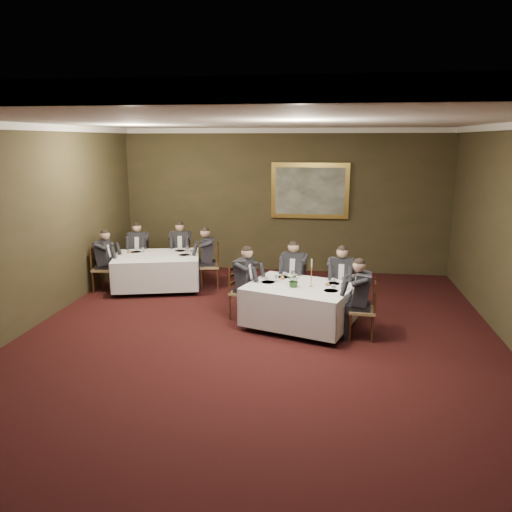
% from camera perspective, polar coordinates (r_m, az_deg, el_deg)
% --- Properties ---
extents(ground, '(10.00, 10.00, 0.00)m').
position_cam_1_polar(ground, '(8.00, -0.20, -10.64)').
color(ground, black).
rests_on(ground, ground).
extents(ceiling, '(8.00, 10.00, 0.10)m').
position_cam_1_polar(ceiling, '(7.33, -0.22, 15.28)').
color(ceiling, silver).
rests_on(ceiling, back_wall).
extents(back_wall, '(8.00, 0.10, 3.50)m').
position_cam_1_polar(back_wall, '(12.38, 3.19, 6.28)').
color(back_wall, '#333019').
rests_on(back_wall, ground).
extents(front_wall, '(8.00, 0.10, 3.50)m').
position_cam_1_polar(front_wall, '(2.89, -15.62, -18.13)').
color(front_wall, '#333019').
rests_on(front_wall, ground).
extents(left_wall, '(0.10, 10.00, 3.50)m').
position_cam_1_polar(left_wall, '(8.96, -26.43, 2.28)').
color(left_wall, '#333019').
rests_on(left_wall, ground).
extents(crown_molding, '(8.00, 10.00, 0.12)m').
position_cam_1_polar(crown_molding, '(7.32, -0.22, 14.82)').
color(crown_molding, white).
rests_on(crown_molding, back_wall).
extents(table_main, '(2.11, 1.84, 0.67)m').
position_cam_1_polar(table_main, '(8.78, 4.97, -5.33)').
color(table_main, '#32180E').
rests_on(table_main, ground).
extents(table_second, '(2.13, 1.82, 0.67)m').
position_cam_1_polar(table_second, '(11.19, -11.22, -1.47)').
color(table_second, '#32180E').
rests_on(table_second, ground).
extents(chair_main_backleft, '(0.50, 0.48, 1.00)m').
position_cam_1_polar(chair_main_backleft, '(9.81, 4.32, -4.35)').
color(chair_main_backleft, '#987B4D').
rests_on(chair_main_backleft, ground).
extents(diner_main_backleft, '(0.47, 0.54, 1.35)m').
position_cam_1_polar(diner_main_backleft, '(9.73, 4.33, -3.09)').
color(diner_main_backleft, black).
rests_on(diner_main_backleft, chair_main_backleft).
extents(chair_main_backright, '(0.48, 0.46, 1.00)m').
position_cam_1_polar(chair_main_backright, '(9.51, 9.65, -5.07)').
color(chair_main_backright, '#987B4D').
rests_on(chair_main_backright, ground).
extents(diner_main_backright, '(0.45, 0.52, 1.35)m').
position_cam_1_polar(diner_main_backright, '(9.43, 9.70, -3.77)').
color(diner_main_backright, black).
rests_on(diner_main_backright, chair_main_backright).
extents(chair_main_endleft, '(0.51, 0.52, 1.00)m').
position_cam_1_polar(chair_main_endleft, '(9.28, -1.53, -5.34)').
color(chair_main_endleft, '#987B4D').
rests_on(chair_main_endleft, ground).
extents(diner_main_endleft, '(0.56, 0.50, 1.35)m').
position_cam_1_polar(diner_main_endleft, '(9.21, -1.47, -4.00)').
color(diner_main_endleft, black).
rests_on(diner_main_endleft, chair_main_endleft).
extents(chair_main_endright, '(0.45, 0.46, 1.00)m').
position_cam_1_polar(chair_main_endright, '(8.52, 12.05, -7.36)').
color(chair_main_endright, '#987B4D').
rests_on(chair_main_endright, ground).
extents(diner_main_endright, '(0.50, 0.44, 1.35)m').
position_cam_1_polar(diner_main_endright, '(8.45, 12.04, -5.90)').
color(diner_main_endright, black).
rests_on(diner_main_endright, chair_main_endright).
extents(chair_sec_backleft, '(0.50, 0.48, 1.00)m').
position_cam_1_polar(chair_sec_backleft, '(12.20, -13.15, -1.16)').
color(chair_sec_backleft, '#987B4D').
rests_on(chair_sec_backleft, ground).
extents(diner_sec_backleft, '(0.47, 0.53, 1.35)m').
position_cam_1_polar(diner_sec_backleft, '(12.13, -13.22, -0.13)').
color(diner_sec_backleft, black).
rests_on(diner_sec_backleft, chair_sec_backleft).
extents(chair_sec_backright, '(0.51, 0.49, 1.00)m').
position_cam_1_polar(chair_sec_backright, '(12.12, -8.52, -1.05)').
color(chair_sec_backright, '#987B4D').
rests_on(chair_sec_backright, ground).
extents(diner_sec_backright, '(0.48, 0.54, 1.35)m').
position_cam_1_polar(diner_sec_backright, '(12.05, -8.56, -0.01)').
color(diner_sec_backright, black).
rests_on(diner_sec_backright, chair_sec_backright).
extents(chair_sec_endright, '(0.50, 0.52, 1.00)m').
position_cam_1_polar(chair_sec_endright, '(11.20, -5.25, -2.14)').
color(chair_sec_endright, '#987B4D').
rests_on(chair_sec_endright, ground).
extents(diner_sec_endright, '(0.55, 0.49, 1.35)m').
position_cam_1_polar(diner_sec_endright, '(11.14, -5.33, -1.01)').
color(diner_sec_endright, black).
rests_on(diner_sec_endright, chair_sec_endright).
extents(chair_sec_endleft, '(0.46, 0.48, 1.00)m').
position_cam_1_polar(chair_sec_endleft, '(11.40, -17.02, -2.40)').
color(chair_sec_endleft, '#987B4D').
rests_on(chair_sec_endleft, ground).
extents(diner_sec_endleft, '(0.52, 0.45, 1.35)m').
position_cam_1_polar(diner_sec_endleft, '(11.34, -17.04, -1.29)').
color(diner_sec_endleft, black).
rests_on(diner_sec_endleft, chair_sec_endleft).
extents(centerpiece, '(0.28, 0.26, 0.27)m').
position_cam_1_polar(centerpiece, '(8.55, 4.39, -2.69)').
color(centerpiece, '#2D5926').
rests_on(centerpiece, table_main).
extents(candlestick, '(0.07, 0.07, 0.50)m').
position_cam_1_polar(candlestick, '(8.60, 6.35, -2.30)').
color(candlestick, gold).
rests_on(candlestick, table_main).
extents(place_setting_table_main, '(0.33, 0.31, 0.14)m').
position_cam_1_polar(place_setting_table_main, '(9.21, 3.45, -2.18)').
color(place_setting_table_main, white).
rests_on(place_setting_table_main, table_main).
extents(place_setting_table_second, '(0.33, 0.31, 0.14)m').
position_cam_1_polar(place_setting_table_second, '(11.55, -13.30, 0.64)').
color(place_setting_table_second, white).
rests_on(place_setting_table_second, table_second).
extents(painting, '(1.88, 0.09, 1.34)m').
position_cam_1_polar(painting, '(12.25, 6.18, 7.42)').
color(painting, '#E5B653').
rests_on(painting, back_wall).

